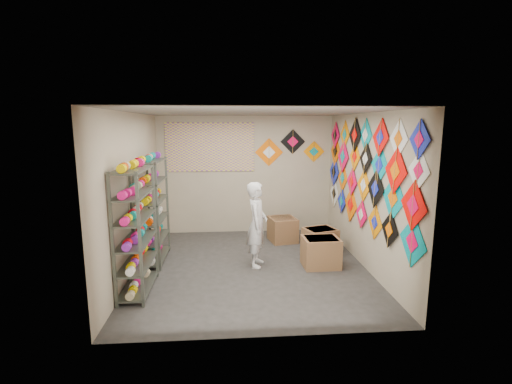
{
  "coord_description": "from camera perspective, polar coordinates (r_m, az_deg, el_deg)",
  "views": [
    {
      "loc": [
        -0.41,
        -6.27,
        2.5
      ],
      "look_at": [
        0.1,
        0.3,
        1.3
      ],
      "focal_mm": 26.0,
      "sensor_mm": 36.0,
      "label": 1
    }
  ],
  "objects": [
    {
      "name": "poster",
      "position": [
        8.53,
        -7.1,
        6.87
      ],
      "size": [
        2.0,
        0.01,
        1.1
      ],
      "primitive_type": "cube",
      "color": "#824494",
      "rests_on": "room_walls"
    },
    {
      "name": "string_spools",
      "position": [
        6.39,
        -16.72,
        -3.28
      ],
      "size": [
        0.12,
        2.36,
        0.12
      ],
      "color": "#F9137D",
      "rests_on": "ground"
    },
    {
      "name": "kite_wall_display",
      "position": [
        6.78,
        16.27,
        2.58
      ],
      "size": [
        0.06,
        4.32,
        2.02
      ],
      "color": "#018D95",
      "rests_on": "room_walls"
    },
    {
      "name": "carton_a",
      "position": [
        6.78,
        9.92,
        -9.09
      ],
      "size": [
        0.64,
        0.54,
        0.53
      ],
      "primitive_type": "cube",
      "rotation": [
        0.0,
        0.0,
        0.02
      ],
      "color": "brown",
      "rests_on": "ground"
    },
    {
      "name": "carton_c",
      "position": [
        8.11,
        4.11,
        -5.76
      ],
      "size": [
        0.64,
        0.68,
        0.52
      ],
      "primitive_type": "cube",
      "rotation": [
        0.0,
        0.0,
        0.18
      ],
      "color": "brown",
      "rests_on": "ground"
    },
    {
      "name": "carton_b",
      "position": [
        7.5,
        9.83,
        -7.37
      ],
      "size": [
        0.71,
        0.64,
        0.48
      ],
      "primitive_type": "cube",
      "rotation": [
        0.0,
        0.0,
        0.3
      ],
      "color": "brown",
      "rests_on": "ground"
    },
    {
      "name": "room_walls",
      "position": [
        6.34,
        -0.69,
        2.57
      ],
      "size": [
        4.5,
        4.5,
        4.5
      ],
      "color": "tan",
      "rests_on": "ground"
    },
    {
      "name": "shopkeeper",
      "position": [
        6.59,
        0.16,
        -5.01
      ],
      "size": [
        0.69,
        0.57,
        1.52
      ],
      "primitive_type": "imported",
      "rotation": [
        0.0,
        0.0,
        1.38
      ],
      "color": "silver",
      "rests_on": "ground"
    },
    {
      "name": "shelf_rack_back",
      "position": [
        7.03,
        -15.57,
        -2.8
      ],
      "size": [
        0.4,
        1.1,
        1.9
      ],
      "primitive_type": "cube",
      "color": "#4C5147",
      "rests_on": "ground"
    },
    {
      "name": "shelf_rack_front",
      "position": [
        5.8,
        -18.01,
        -5.68
      ],
      "size": [
        0.4,
        1.1,
        1.9
      ],
      "primitive_type": "cube",
      "color": "#4C5147",
      "rests_on": "ground"
    },
    {
      "name": "back_wall_kites",
      "position": [
        8.64,
        4.93,
        6.67
      ],
      "size": [
        1.62,
        0.02,
        0.85
      ],
      "color": "#F46300",
      "rests_on": "room_walls"
    },
    {
      "name": "ground",
      "position": [
        6.76,
        -0.66,
        -11.37
      ],
      "size": [
        4.5,
        4.5,
        0.0
      ],
      "primitive_type": "plane",
      "color": "#2B2926"
    }
  ]
}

